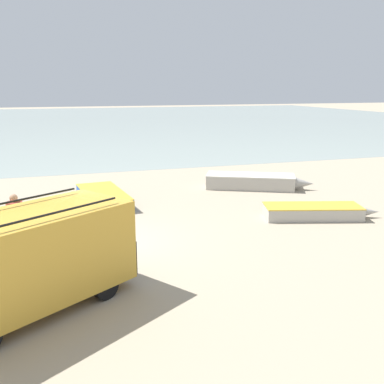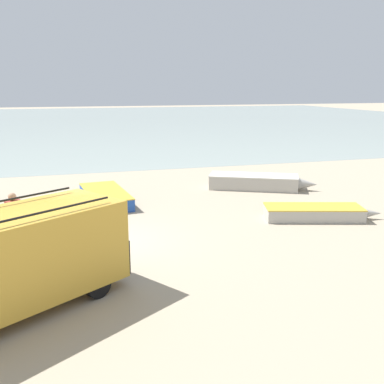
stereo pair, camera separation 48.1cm
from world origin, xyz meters
name	(u,v)px [view 2 (the right image)]	position (x,y,z in m)	size (l,w,h in m)	color
ground_plane	(96,244)	(0.00, 0.00, 0.00)	(200.00, 200.00, 0.00)	tan
sea_water	(67,122)	(0.00, 52.00, 0.00)	(120.00, 80.00, 0.01)	#99A89E
parked_van	(19,256)	(-1.89, -3.78, 1.21)	(5.01, 4.18, 2.33)	gold
fishing_rowboat_0	(105,196)	(0.78, 5.20, 0.27)	(1.98, 4.68, 0.54)	#234CA3
fishing_rowboat_1	(258,182)	(8.09, 5.72, 0.34)	(5.01, 3.17, 0.68)	#ADA89E
fishing_rowboat_2	(317,213)	(8.10, 0.45, 0.25)	(4.37, 2.22, 0.49)	#ADA89E
fisherman_0	(14,216)	(-2.33, 0.14, 1.06)	(0.46, 0.46, 1.77)	navy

